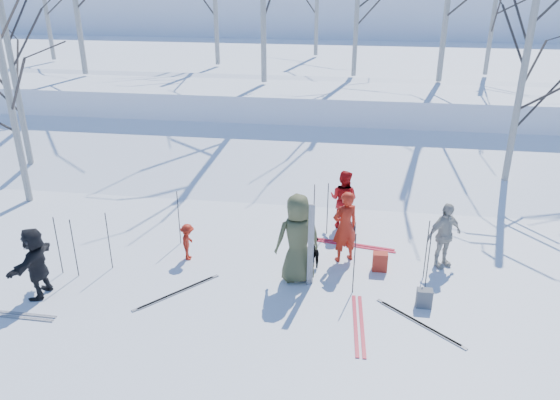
% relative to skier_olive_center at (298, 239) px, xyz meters
% --- Properties ---
extents(ground, '(120.00, 120.00, 0.00)m').
position_rel_skier_olive_center_xyz_m(ground, '(-0.54, -0.34, -0.97)').
color(ground, white).
rests_on(ground, ground).
extents(snow_ramp, '(70.00, 9.49, 4.12)m').
position_rel_skier_olive_center_xyz_m(snow_ramp, '(-0.54, 6.66, -0.82)').
color(snow_ramp, white).
rests_on(snow_ramp, ground).
extents(snow_plateau, '(70.00, 18.00, 2.20)m').
position_rel_skier_olive_center_xyz_m(snow_plateau, '(-0.54, 16.66, 0.03)').
color(snow_plateau, white).
rests_on(snow_plateau, ground).
extents(far_hill, '(90.00, 30.00, 6.00)m').
position_rel_skier_olive_center_xyz_m(far_hill, '(-0.54, 37.66, 1.03)').
color(far_hill, white).
rests_on(far_hill, ground).
extents(skier_olive_center, '(1.10, 0.91, 1.93)m').
position_rel_skier_olive_center_xyz_m(skier_olive_center, '(0.00, 0.00, 0.00)').
color(skier_olive_center, '#45482B').
rests_on(skier_olive_center, ground).
extents(skier_red_north, '(0.73, 0.65, 1.67)m').
position_rel_skier_olive_center_xyz_m(skier_red_north, '(0.94, 0.96, -0.13)').
color(skier_red_north, '#AB1F0F').
rests_on(skier_red_north, ground).
extents(skier_redor_behind, '(0.90, 0.82, 1.52)m').
position_rel_skier_olive_center_xyz_m(skier_redor_behind, '(0.85, 2.66, -0.21)').
color(skier_redor_behind, '#B30D0F').
rests_on(skier_redor_behind, ground).
extents(skier_red_seated, '(0.37, 0.59, 0.86)m').
position_rel_skier_olive_center_xyz_m(skier_red_seated, '(-2.54, 0.51, -0.53)').
color(skier_red_seated, '#AB1F0F').
rests_on(skier_red_seated, ground).
extents(skier_cream_east, '(0.94, 0.78, 1.50)m').
position_rel_skier_olive_center_xyz_m(skier_cream_east, '(3.09, 1.02, -0.22)').
color(skier_cream_east, beige).
rests_on(skier_cream_east, ground).
extents(skier_grey_west, '(0.45, 1.39, 1.49)m').
position_rel_skier_olive_center_xyz_m(skier_grey_west, '(-5.07, -1.33, -0.22)').
color(skier_grey_west, black).
rests_on(skier_grey_west, ground).
extents(dog, '(0.52, 0.72, 0.55)m').
position_rel_skier_olive_center_xyz_m(dog, '(0.33, 0.75, -0.69)').
color(dog, black).
rests_on(dog, ground).
extents(upright_ski_left, '(0.10, 0.16, 1.90)m').
position_rel_skier_olive_center_xyz_m(upright_ski_left, '(0.27, -0.26, -0.02)').
color(upright_ski_left, silver).
rests_on(upright_ski_left, ground).
extents(upright_ski_right, '(0.10, 0.23, 1.89)m').
position_rel_skier_olive_center_xyz_m(upright_ski_right, '(0.32, -0.23, -0.02)').
color(upright_ski_right, silver).
rests_on(upright_ski_right, ground).
extents(ski_pair_a, '(2.07, 2.10, 0.02)m').
position_rel_skier_olive_center_xyz_m(ski_pair_a, '(-2.37, -0.88, -0.96)').
color(ski_pair_a, silver).
rests_on(ski_pair_a, ground).
extents(ski_pair_b, '(0.40, 1.92, 0.02)m').
position_rel_skier_olive_center_xyz_m(ski_pair_b, '(1.32, -1.45, -0.96)').
color(ski_pair_b, red).
rests_on(ski_pair_b, ground).
extents(ski_pair_c, '(0.26, 1.91, 0.02)m').
position_rel_skier_olive_center_xyz_m(ski_pair_c, '(-5.32, -2.08, -0.96)').
color(ski_pair_c, silver).
rests_on(ski_pair_c, ground).
extents(ski_pair_d, '(2.08, 2.10, 0.02)m').
position_rel_skier_olive_center_xyz_m(ski_pair_d, '(2.44, -1.23, -0.96)').
color(ski_pair_d, silver).
rests_on(ski_pair_d, ground).
extents(ski_pair_e, '(0.86, 1.97, 0.02)m').
position_rel_skier_olive_center_xyz_m(ski_pair_e, '(1.20, 1.68, -0.96)').
color(ski_pair_e, red).
rests_on(ski_pair_e, ground).
extents(ski_pole_a, '(0.02, 0.02, 1.34)m').
position_rel_skier_olive_center_xyz_m(ski_pole_a, '(-5.07, -0.48, -0.30)').
color(ski_pole_a, black).
rests_on(ski_pole_a, ground).
extents(ski_pole_b, '(0.02, 0.02, 1.34)m').
position_rel_skier_olive_center_xyz_m(ski_pole_b, '(0.16, 2.11, -0.30)').
color(ski_pole_b, black).
rests_on(ski_pole_b, ground).
extents(ski_pole_c, '(0.02, 0.02, 1.34)m').
position_rel_skier_olive_center_xyz_m(ski_pole_c, '(-4.67, -0.54, -0.30)').
color(ski_pole_c, black).
rests_on(ski_pole_c, ground).
extents(ski_pole_d, '(0.02, 0.02, 1.34)m').
position_rel_skier_olive_center_xyz_m(ski_pole_d, '(1.18, -0.35, -0.30)').
color(ski_pole_d, black).
rests_on(ski_pole_d, ground).
extents(ski_pole_e, '(0.02, 0.02, 1.34)m').
position_rel_skier_olive_center_xyz_m(ski_pole_e, '(2.67, 0.45, -0.30)').
color(ski_pole_e, black).
rests_on(ski_pole_e, ground).
extents(ski_pole_f, '(0.02, 0.02, 1.34)m').
position_rel_skier_olive_center_xyz_m(ski_pole_f, '(0.48, 2.23, -0.30)').
color(ski_pole_f, black).
rests_on(ski_pole_f, ground).
extents(ski_pole_g, '(0.02, 0.02, 1.34)m').
position_rel_skier_olive_center_xyz_m(ski_pole_g, '(2.67, 0.08, -0.30)').
color(ski_pole_g, black).
rests_on(ski_pole_g, ground).
extents(ski_pole_h, '(0.02, 0.02, 1.34)m').
position_rel_skier_olive_center_xyz_m(ski_pole_h, '(-4.09, -0.13, -0.30)').
color(ski_pole_h, black).
rests_on(ski_pole_h, ground).
extents(ski_pole_i, '(0.02, 0.02, 1.34)m').
position_rel_skier_olive_center_xyz_m(ski_pole_i, '(-2.96, 1.21, -0.30)').
color(ski_pole_i, black).
rests_on(ski_pole_i, ground).
extents(backpack_red, '(0.32, 0.22, 0.42)m').
position_rel_skier_olive_center_xyz_m(backpack_red, '(1.74, 0.62, -0.76)').
color(backpack_red, '#AC291A').
rests_on(backpack_red, ground).
extents(backpack_grey, '(0.30, 0.20, 0.38)m').
position_rel_skier_olive_center_xyz_m(backpack_grey, '(2.57, -0.66, -0.78)').
color(backpack_grey, '#54565B').
rests_on(backpack_grey, ground).
extents(backpack_dark, '(0.34, 0.24, 0.40)m').
position_rel_skier_olive_center_xyz_m(backpack_dark, '(1.02, 2.02, -0.77)').
color(backpack_dark, black).
rests_on(backpack_dark, ground).
extents(birch_plateau_f, '(4.24, 4.24, 5.20)m').
position_rel_skier_olive_center_xyz_m(birch_plateau_f, '(0.85, 11.41, 3.84)').
color(birch_plateau_f, silver).
rests_on(birch_plateau_f, snow_plateau).
extents(birch_plateau_j, '(3.66, 3.66, 4.38)m').
position_rel_skier_olive_center_xyz_m(birch_plateau_j, '(5.91, 12.37, 3.42)').
color(birch_plateau_j, silver).
rests_on(birch_plateau_j, snow_plateau).
extents(birch_edge_a, '(4.62, 4.62, 5.75)m').
position_rel_skier_olive_center_xyz_m(birch_edge_a, '(-7.99, 3.08, 1.91)').
color(birch_edge_a, silver).
rests_on(birch_edge_a, ground).
extents(birch_edge_d, '(4.56, 4.56, 5.66)m').
position_rel_skier_olive_center_xyz_m(birch_edge_d, '(-9.04, 5.02, 1.86)').
color(birch_edge_d, silver).
rests_on(birch_edge_d, ground).
extents(birch_edge_e, '(4.51, 4.51, 5.58)m').
position_rel_skier_olive_center_xyz_m(birch_edge_e, '(5.37, 5.40, 1.83)').
color(birch_edge_e, silver).
rests_on(birch_edge_e, ground).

